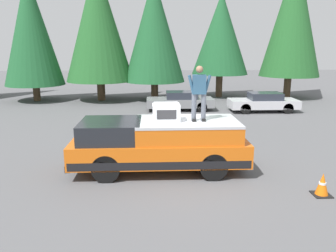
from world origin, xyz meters
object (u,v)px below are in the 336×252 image
object	(u,v)px
person_on_truck_bed	(199,92)
parked_car_silver	(263,102)
pickup_truck	(160,144)
compressor_unit	(166,112)
traffic_cone	(322,185)
parked_car_grey	(180,101)

from	to	relation	value
person_on_truck_bed	parked_car_silver	distance (m)	11.27
person_on_truck_bed	pickup_truck	bearing A→B (deg)	86.20
compressor_unit	person_on_truck_bed	size ratio (longest dim) A/B	0.50
pickup_truck	traffic_cone	size ratio (longest dim) A/B	8.94
pickup_truck	compressor_unit	size ratio (longest dim) A/B	6.60
parked_car_grey	traffic_cone	size ratio (longest dim) A/B	6.61
parked_car_silver	parked_car_grey	bearing A→B (deg)	82.18
pickup_truck	parked_car_silver	xyz separation A→B (m)	(9.65, -6.54, -0.29)
parked_car_silver	traffic_cone	bearing A→B (deg)	169.28
compressor_unit	person_on_truck_bed	xyz separation A→B (m)	(-0.03, -1.01, 0.62)
person_on_truck_bed	parked_car_silver	size ratio (longest dim) A/B	0.41
compressor_unit	person_on_truck_bed	world-z (taller)	person_on_truck_bed
pickup_truck	traffic_cone	bearing A→B (deg)	-115.54
parked_car_silver	traffic_cone	world-z (taller)	parked_car_silver
parked_car_silver	traffic_cone	xyz separation A→B (m)	(-11.72, 2.22, -0.29)
person_on_truck_bed	parked_car_grey	size ratio (longest dim) A/B	0.41
person_on_truck_bed	parked_car_grey	xyz separation A→B (m)	(10.42, -0.30, -1.97)
compressor_unit	parked_car_silver	distance (m)	11.66
parked_car_grey	pickup_truck	bearing A→B (deg)	171.63
pickup_truck	compressor_unit	world-z (taller)	compressor_unit
pickup_truck	parked_car_grey	bearing A→B (deg)	-8.37
person_on_truck_bed	traffic_cone	world-z (taller)	person_on_truck_bed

